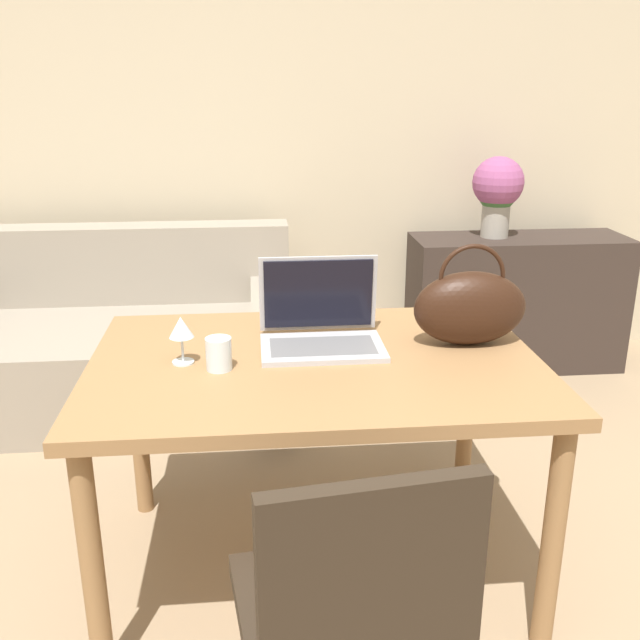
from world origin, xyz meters
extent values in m
cube|color=beige|center=(0.00, 2.80, 1.35)|extent=(10.00, 0.06, 2.70)
cube|color=olive|center=(-0.06, 0.80, 0.72)|extent=(1.33, 0.92, 0.04)
cylinder|color=olive|center=(-0.66, 0.40, 0.35)|extent=(0.06, 0.06, 0.70)
cylinder|color=olive|center=(0.55, 0.40, 0.35)|extent=(0.06, 0.06, 0.70)
cylinder|color=olive|center=(-0.66, 1.20, 0.35)|extent=(0.06, 0.06, 0.70)
cylinder|color=olive|center=(0.55, 1.20, 0.35)|extent=(0.06, 0.06, 0.70)
cube|color=#2D2319|center=(-0.06, 0.08, 0.44)|extent=(0.50, 0.50, 0.05)
cube|color=#2D2319|center=(-0.04, -0.12, 0.68)|extent=(0.42, 0.10, 0.41)
cylinder|color=#2D2319|center=(0.10, 0.28, 0.21)|extent=(0.04, 0.04, 0.42)
cube|color=gray|center=(-0.92, 2.15, 0.21)|extent=(1.74, 0.95, 0.42)
cube|color=gray|center=(-0.92, 2.53, 0.62)|extent=(1.74, 0.20, 0.40)
cube|color=gray|center=(-0.15, 2.15, 0.28)|extent=(0.20, 0.95, 0.56)
cube|color=#332823|center=(1.20, 2.47, 0.36)|extent=(1.15, 0.40, 0.73)
cube|color=#ADADB2|center=(-0.03, 0.86, 0.75)|extent=(0.38, 0.25, 0.02)
cube|color=slate|center=(-0.03, 0.86, 0.76)|extent=(0.32, 0.16, 0.00)
cube|color=#ADADB2|center=(-0.03, 1.01, 0.88)|extent=(0.38, 0.03, 0.25)
cube|color=black|center=(-0.03, 1.00, 0.88)|extent=(0.35, 0.03, 0.22)
cylinder|color=silver|center=(-0.34, 0.74, 0.79)|extent=(0.07, 0.07, 0.09)
cylinder|color=silver|center=(-0.44, 0.80, 0.75)|extent=(0.06, 0.06, 0.01)
cylinder|color=silver|center=(-0.44, 0.80, 0.79)|extent=(0.01, 0.01, 0.07)
cone|color=silver|center=(-0.44, 0.80, 0.86)|extent=(0.07, 0.07, 0.06)
ellipsoid|color=black|center=(0.43, 0.88, 0.86)|extent=(0.35, 0.15, 0.23)
torus|color=black|center=(0.43, 0.88, 0.96)|extent=(0.21, 0.01, 0.21)
cylinder|color=#9E998E|center=(1.06, 2.49, 0.82)|extent=(0.15, 0.15, 0.19)
sphere|color=#3D6B38|center=(1.06, 2.49, 0.97)|extent=(0.20, 0.20, 0.20)
sphere|color=#994C7F|center=(1.06, 2.49, 1.02)|extent=(0.27, 0.27, 0.27)
camera|label=1|loc=(-0.23, -1.16, 1.53)|focal=40.00mm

